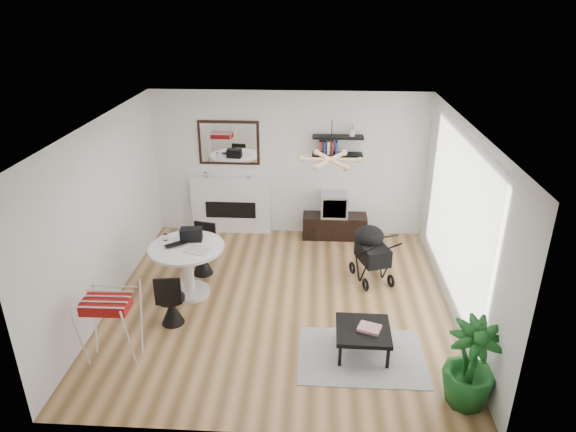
# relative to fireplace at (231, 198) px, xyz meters

# --- Properties ---
(floor) EXTENTS (5.00, 5.00, 0.00)m
(floor) POSITION_rel_fireplace_xyz_m (1.10, -2.42, -0.69)
(floor) COLOR brown
(floor) RESTS_ON ground
(ceiling) EXTENTS (5.00, 5.00, 0.00)m
(ceiling) POSITION_rel_fireplace_xyz_m (1.10, -2.42, 2.01)
(ceiling) COLOR white
(ceiling) RESTS_ON wall_back
(wall_back) EXTENTS (5.00, 0.00, 5.00)m
(wall_back) POSITION_rel_fireplace_xyz_m (1.10, 0.08, 0.66)
(wall_back) COLOR white
(wall_back) RESTS_ON floor
(wall_left) EXTENTS (0.00, 5.00, 5.00)m
(wall_left) POSITION_rel_fireplace_xyz_m (-1.40, -2.42, 0.66)
(wall_left) COLOR white
(wall_left) RESTS_ON floor
(wall_right) EXTENTS (0.00, 5.00, 5.00)m
(wall_right) POSITION_rel_fireplace_xyz_m (3.60, -2.42, 0.66)
(wall_right) COLOR white
(wall_right) RESTS_ON floor
(sheer_curtain) EXTENTS (0.04, 3.60, 2.60)m
(sheer_curtain) POSITION_rel_fireplace_xyz_m (3.50, -2.22, 0.66)
(sheer_curtain) COLOR white
(sheer_curtain) RESTS_ON wall_right
(fireplace) EXTENTS (1.50, 0.17, 2.16)m
(fireplace) POSITION_rel_fireplace_xyz_m (0.00, 0.00, 0.00)
(fireplace) COLOR white
(fireplace) RESTS_ON floor
(shelf_lower) EXTENTS (0.90, 0.25, 0.04)m
(shelf_lower) POSITION_rel_fireplace_xyz_m (1.97, -0.05, 0.91)
(shelf_lower) COLOR black
(shelf_lower) RESTS_ON wall_back
(shelf_upper) EXTENTS (0.90, 0.25, 0.04)m
(shelf_upper) POSITION_rel_fireplace_xyz_m (1.97, -0.05, 1.23)
(shelf_upper) COLOR black
(shelf_upper) RESTS_ON wall_back
(pendant_lamp) EXTENTS (0.90, 0.90, 0.10)m
(pendant_lamp) POSITION_rel_fireplace_xyz_m (1.80, -2.12, 1.46)
(pendant_lamp) COLOR tan
(pendant_lamp) RESTS_ON ceiling
(tv_console) EXTENTS (1.19, 0.42, 0.45)m
(tv_console) POSITION_rel_fireplace_xyz_m (1.97, -0.14, -0.46)
(tv_console) COLOR black
(tv_console) RESTS_ON floor
(crt_tv) EXTENTS (0.50, 0.43, 0.43)m
(crt_tv) POSITION_rel_fireplace_xyz_m (1.95, -0.14, -0.02)
(crt_tv) COLOR #B1B1B3
(crt_tv) RESTS_ON tv_console
(dining_table) EXTENTS (1.12, 1.12, 0.82)m
(dining_table) POSITION_rel_fireplace_xyz_m (-0.29, -2.27, -0.14)
(dining_table) COLOR white
(dining_table) RESTS_ON floor
(laptop) EXTENTS (0.41, 0.39, 0.03)m
(laptop) POSITION_rel_fireplace_xyz_m (-0.42, -2.29, 0.15)
(laptop) COLOR black
(laptop) RESTS_ON dining_table
(black_bag) EXTENTS (0.34, 0.22, 0.19)m
(black_bag) POSITION_rel_fireplace_xyz_m (-0.26, -2.07, 0.23)
(black_bag) COLOR black
(black_bag) RESTS_ON dining_table
(newspaper) EXTENTS (0.40, 0.36, 0.01)m
(newspaper) POSITION_rel_fireplace_xyz_m (-0.10, -2.39, 0.14)
(newspaper) COLOR silver
(newspaper) RESTS_ON dining_table
(drinking_glass) EXTENTS (0.06, 0.06, 0.11)m
(drinking_glass) POSITION_rel_fireplace_xyz_m (-0.65, -2.09, 0.19)
(drinking_glass) COLOR white
(drinking_glass) RESTS_ON dining_table
(chair_far) EXTENTS (0.42, 0.44, 0.85)m
(chair_far) POSITION_rel_fireplace_xyz_m (-0.22, -1.62, -0.42)
(chair_far) COLOR black
(chair_far) RESTS_ON floor
(chair_near) EXTENTS (0.40, 0.41, 0.82)m
(chair_near) POSITION_rel_fireplace_xyz_m (-0.36, -3.04, -0.43)
(chair_near) COLOR black
(chair_near) RESTS_ON floor
(drying_rack) EXTENTS (0.65, 0.60, 0.96)m
(drying_rack) POSITION_rel_fireplace_xyz_m (-0.87, -3.84, -0.18)
(drying_rack) COLOR white
(drying_rack) RESTS_ON floor
(stroller) EXTENTS (0.70, 0.88, 0.97)m
(stroller) POSITION_rel_fireplace_xyz_m (2.51, -1.61, -0.27)
(stroller) COLOR black
(stroller) RESTS_ON floor
(rug) EXTENTS (1.60, 1.15, 0.01)m
(rug) POSITION_rel_fireplace_xyz_m (2.23, -3.61, -0.68)
(rug) COLOR #999999
(rug) RESTS_ON floor
(coffee_table) EXTENTS (0.70, 0.70, 0.35)m
(coffee_table) POSITION_rel_fireplace_xyz_m (2.25, -3.52, -0.36)
(coffee_table) COLOR black
(coffee_table) RESTS_ON rug
(magazines) EXTENTS (0.33, 0.30, 0.04)m
(magazines) POSITION_rel_fireplace_xyz_m (2.32, -3.53, -0.30)
(magazines) COLOR #B42F2D
(magazines) RESTS_ON coffee_table
(potted_plant) EXTENTS (0.60, 0.60, 1.06)m
(potted_plant) POSITION_rel_fireplace_xyz_m (3.35, -4.33, -0.15)
(potted_plant) COLOR #18561D
(potted_plant) RESTS_ON floor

